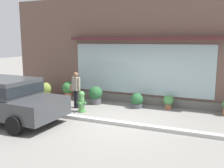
# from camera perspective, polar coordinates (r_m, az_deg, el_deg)

# --- Properties ---
(ground_plane) EXTENTS (60.00, 60.00, 0.00)m
(ground_plane) POSITION_cam_1_polar(r_m,az_deg,el_deg) (9.17, 1.61, -8.63)
(ground_plane) COLOR gray
(curb_strip) EXTENTS (14.00, 0.24, 0.12)m
(curb_strip) POSITION_cam_1_polar(r_m,az_deg,el_deg) (8.98, 1.13, -8.64)
(curb_strip) COLOR #B2B2AD
(curb_strip) RESTS_ON ground_plane
(storefront) EXTENTS (14.00, 0.81, 4.90)m
(storefront) POSITION_cam_1_polar(r_m,az_deg,el_deg) (11.74, 7.44, 7.29)
(storefront) COLOR brown
(storefront) RESTS_ON ground_plane
(fire_hydrant) EXTENTS (0.41, 0.37, 0.87)m
(fire_hydrant) POSITION_cam_1_polar(r_m,az_deg,el_deg) (10.48, -6.80, -3.85)
(fire_hydrant) COLOR #4C8C47
(fire_hydrant) RESTS_ON ground_plane
(pedestrian_with_handbag) EXTENTS (0.64, 0.36, 1.56)m
(pedestrian_with_handbag) POSITION_cam_1_polar(r_m,az_deg,el_deg) (11.07, -8.06, -0.72)
(pedestrian_with_handbag) COLOR #232328
(pedestrian_with_handbag) RESTS_ON ground_plane
(parked_car_dark_gray) EXTENTS (4.29, 2.22, 1.54)m
(parked_car_dark_gray) POSITION_cam_1_polar(r_m,az_deg,el_deg) (9.98, -22.68, -2.70)
(parked_car_dark_gray) COLOR #383A3D
(parked_car_dark_gray) RESTS_ON ground_plane
(potted_plant_window_right) EXTENTS (0.53, 0.53, 0.64)m
(potted_plant_window_right) POSITION_cam_1_polar(r_m,az_deg,el_deg) (11.10, 5.56, -3.68)
(potted_plant_window_right) COLOR #4C4C51
(potted_plant_window_right) RESTS_ON ground_plane
(potted_plant_window_left) EXTENTS (0.63, 0.63, 0.82)m
(potted_plant_window_left) POSITION_cam_1_polar(r_m,az_deg,el_deg) (11.72, -3.66, -2.41)
(potted_plant_window_left) COLOR #4C4C51
(potted_plant_window_left) RESTS_ON ground_plane
(potted_plant_corner_tall) EXTENTS (0.43, 0.43, 0.61)m
(potted_plant_corner_tall) POSITION_cam_1_polar(r_m,az_deg,el_deg) (11.13, 12.43, -3.72)
(potted_plant_corner_tall) COLOR #9E6042
(potted_plant_corner_tall) RESTS_ON ground_plane
(potted_plant_near_hydrant) EXTENTS (0.60, 0.60, 0.78)m
(potted_plant_near_hydrant) POSITION_cam_1_polar(r_m,az_deg,el_deg) (13.38, -14.38, -1.32)
(potted_plant_near_hydrant) COLOR #B7B2A3
(potted_plant_near_hydrant) RESTS_ON ground_plane
(potted_plant_low_front) EXTENTS (0.59, 0.59, 0.88)m
(potted_plant_low_front) POSITION_cam_1_polar(r_m,az_deg,el_deg) (12.79, -9.70, -1.13)
(potted_plant_low_front) COLOR #9E6042
(potted_plant_low_front) RESTS_ON ground_plane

